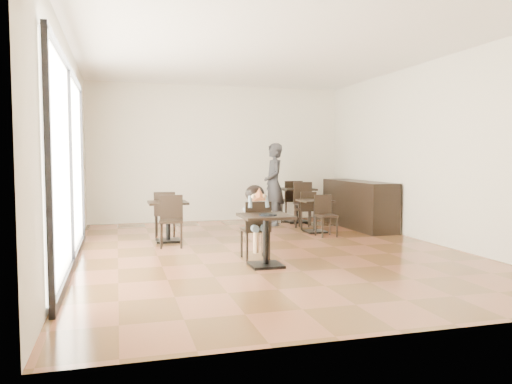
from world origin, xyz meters
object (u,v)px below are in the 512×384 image
object	(u,v)px
chair_mid_a	(305,210)
chair_left_b	(171,221)
chair_back_b	(305,204)
cafe_table_back	(296,205)
chair_left_a	(165,214)
cafe_table_mid	(315,216)
chair_mid_b	(326,216)
child_chair	(255,230)
child	(255,222)
child_table	(266,241)
chair_back_a	(291,201)
cafe_table_left	(168,222)
adult_patron	(274,184)

from	to	relation	value
chair_mid_a	chair_left_b	xyz separation A→B (m)	(-2.96, -1.42, 0.04)
chair_left_b	chair_back_b	bearing A→B (deg)	38.60
cafe_table_back	chair_left_a	size ratio (longest dim) A/B	0.92
cafe_table_mid	cafe_table_back	distance (m)	1.58
cafe_table_back	chair_back_b	xyz separation A→B (m)	(0.00, -0.55, 0.08)
chair_mid_a	chair_mid_b	size ratio (longest dim) A/B	1.00
child_chair	chair_left_b	xyz separation A→B (m)	(-1.10, 1.32, 0.00)
child_chair	chair_left_a	world-z (taller)	same
child	chair_left_b	world-z (taller)	child
child_table	cafe_table_back	size ratio (longest dim) A/B	0.91
child_chair	cafe_table_back	world-z (taller)	child_chair
chair_left_a	chair_back_a	xyz separation A→B (m)	(3.13, 1.69, 0.04)
chair_left_b	chair_back_b	world-z (taller)	chair_back_b
child	cafe_table_back	bearing A→B (deg)	61.52
child_table	chair_back_a	distance (m)	5.09
cafe_table_left	chair_back_b	distance (m)	3.41
cafe_table_left	chair_mid_b	size ratio (longest dim) A/B	0.91
chair_back_a	child	bearing A→B (deg)	67.47
chair_back_b	child	bearing A→B (deg)	-118.59
child	adult_patron	bearing A→B (deg)	68.13
chair_mid_b	child	bearing A→B (deg)	-141.04
child_chair	chair_back_b	size ratio (longest dim) A/B	0.91
child_chair	cafe_table_mid	distance (m)	2.87
cafe_table_left	child_chair	bearing A→B (deg)	-59.54
cafe_table_left	chair_back_a	world-z (taller)	chair_back_a
cafe_table_mid	chair_mid_a	size ratio (longest dim) A/B	0.83
chair_back_a	chair_back_b	bearing A→B (deg)	93.85
adult_patron	chair_mid_b	world-z (taller)	adult_patron
chair_mid_b	cafe_table_left	bearing A→B (deg)	173.15
cafe_table_left	chair_left_a	distance (m)	0.55
child_chair	cafe_table_back	size ratio (longest dim) A/B	1.09
child	chair_left_b	bearing A→B (deg)	129.82
chair_left_b	chair_back_a	world-z (taller)	chair_back_a
adult_patron	chair_left_b	world-z (taller)	adult_patron
cafe_table_mid	cafe_table_back	xyz separation A→B (m)	(0.18, 1.57, 0.07)
cafe_table_back	cafe_table_left	bearing A→B (deg)	-148.91
chair_left_b	chair_back_a	distance (m)	4.20
chair_mid_a	chair_back_b	bearing A→B (deg)	-113.31
child_chair	chair_mid_a	size ratio (longest dim) A/B	1.10
child_table	cafe_table_mid	xyz separation A→B (m)	(1.86, 2.74, -0.03)
chair_left_b	chair_back_b	distance (m)	3.66
cafe_table_back	chair_back_a	size ratio (longest dim) A/B	0.83
child_table	chair_left_b	distance (m)	2.17
adult_patron	chair_left_a	distance (m)	2.74
chair_mid_b	chair_left_a	xyz separation A→B (m)	(-2.96, 0.78, 0.04)
child_table	chair_back_b	size ratio (longest dim) A/B	0.75
chair_mid_a	chair_mid_b	bearing A→B (deg)	87.58
child_table	child	distance (m)	0.58
adult_patron	chair_back_b	bearing A→B (deg)	72.81
adult_patron	chair_mid_b	xyz separation A→B (m)	(0.47, -1.82, -0.51)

